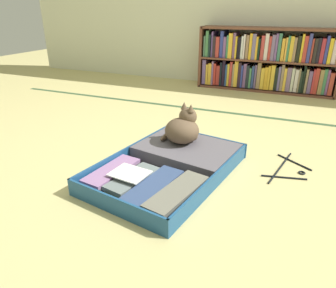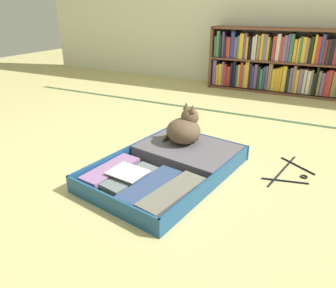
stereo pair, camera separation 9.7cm
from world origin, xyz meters
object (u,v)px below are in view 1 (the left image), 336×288
open_suitcase (172,165)px  bookshelf (266,61)px  clothes_hanger (287,169)px  black_cat (183,129)px

open_suitcase → bookshelf: bearing=84.0°
bookshelf → clothes_hanger: bookshelf is taller
black_cat → clothes_hanger: (0.65, 0.06, -0.18)m
open_suitcase → black_cat: 0.27m
bookshelf → open_suitcase: bookshelf is taller
open_suitcase → clothes_hanger: (0.63, 0.29, -0.04)m
bookshelf → black_cat: bearing=-97.2°
bookshelf → black_cat: (-0.26, -2.02, -0.14)m
open_suitcase → black_cat: black_cat is taller
bookshelf → clothes_hanger: 2.02m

